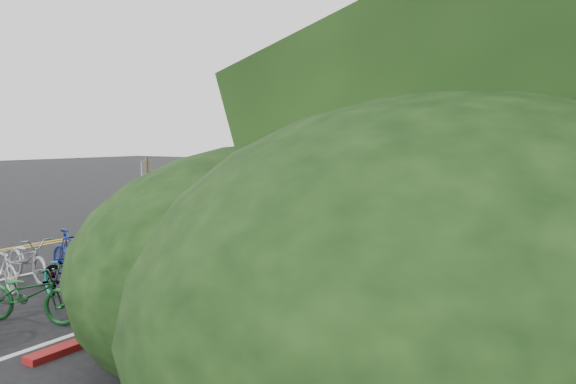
# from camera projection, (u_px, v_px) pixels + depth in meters

# --- Properties ---
(road_markings) EXTENTS (7.47, 80.00, 0.01)m
(road_markings) POSITION_uv_depth(u_px,v_px,m) (254.00, 222.00, 20.37)
(road_markings) COLOR gold
(road_markings) RESTS_ON ground
(red_curb) EXTENTS (0.25, 28.00, 0.10)m
(red_curb) POSITION_uv_depth(u_px,v_px,m) (406.00, 225.00, 19.24)
(red_curb) COLOR maroon
(red_curb) RESTS_ON ground
(bike_racks_rest) EXTENTS (1.14, 23.00, 1.17)m
(bike_racks_rest) POSITION_uv_depth(u_px,v_px,m) (349.00, 195.00, 21.45)
(bike_racks_rest) COLOR gray
(bike_racks_rest) RESTS_ON ground
(signposts_rest) EXTENTS (0.08, 18.40, 2.50)m
(signposts_rest) POSITION_uv_depth(u_px,v_px,m) (308.00, 176.00, 23.52)
(signposts_rest) COLOR brown
(signposts_rest) RESTS_ON ground
(bike_front) EXTENTS (0.93, 1.90, 0.95)m
(bike_front) POSITION_uv_depth(u_px,v_px,m) (28.00, 258.00, 11.96)
(bike_front) COLOR #9E9EA3
(bike_front) RESTS_ON ground
(bike_valet) EXTENTS (3.32, 9.83, 1.08)m
(bike_valet) POSITION_uv_depth(u_px,v_px,m) (62.00, 268.00, 11.04)
(bike_valet) COLOR slate
(bike_valet) RESTS_ON ground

